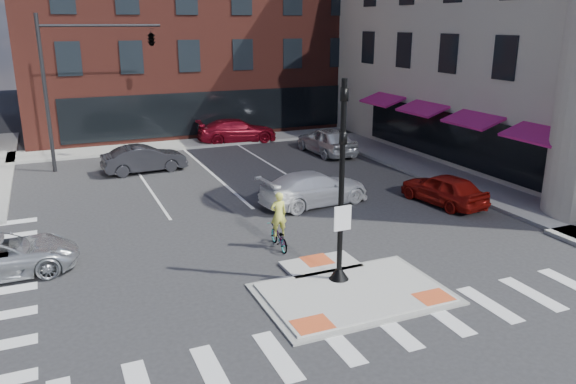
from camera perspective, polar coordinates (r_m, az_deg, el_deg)
name	(u,v)px	position (r m, az deg, el deg)	size (l,w,h in m)	color
ground	(345,288)	(16.98, 5.82, -9.65)	(120.00, 120.00, 0.00)	#28282B
refuge_island	(349,290)	(16.76, 6.26, -9.85)	(5.40, 4.65, 0.13)	gray
sidewalk_e	(433,171)	(30.51, 14.54, 2.12)	(3.00, 24.00, 0.15)	gray
sidewalk_n	(224,140)	(37.51, -6.55, 5.24)	(26.00, 3.00, 0.15)	gray
building_n	(183,19)	(46.41, -10.66, 16.89)	(24.40, 18.40, 15.50)	#55221A
building_far_left	(75,47)	(65.35, -20.81, 13.56)	(10.00, 12.00, 10.00)	slate
building_far_right	(191,36)	(69.23, -9.85, 15.33)	(12.00, 12.00, 12.00)	brown
signal_pole	(341,209)	(16.40, 5.40, -1.71)	(0.60, 0.60, 5.98)	black
mast_arm_signal	(124,49)	(31.50, -16.36, 13.75)	(6.10, 2.24, 8.00)	black
red_sedan	(444,189)	(25.03, 15.54, 0.30)	(1.62, 4.04, 1.38)	maroon
white_pickup	(315,188)	(24.15, 2.71, 0.39)	(2.01, 4.94, 1.43)	white
bg_car_dark	(144,159)	(30.37, -14.40, 3.28)	(1.49, 4.28, 1.41)	#26262B
bg_car_silver	(327,141)	(33.56, 3.94, 5.23)	(1.92, 4.78, 1.63)	silver
bg_car_red	(237,131)	(37.14, -5.21, 6.23)	(2.10, 5.17, 1.50)	maroon
cyclist	(279,229)	(19.46, -0.95, -3.83)	(0.63, 1.60, 2.03)	#3F3F44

